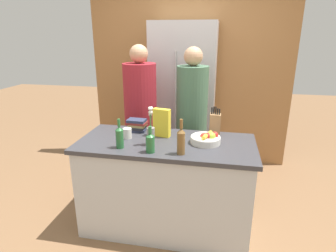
# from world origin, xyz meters

# --- Properties ---
(ground_plane) EXTENTS (14.00, 14.00, 0.00)m
(ground_plane) POSITION_xyz_m (0.00, 0.00, 0.00)
(ground_plane) COLOR brown
(kitchen_island) EXTENTS (1.61, 0.74, 0.89)m
(kitchen_island) POSITION_xyz_m (0.00, 0.00, 0.45)
(kitchen_island) COLOR silver
(kitchen_island) RESTS_ON ground_plane
(back_wall_wood) EXTENTS (2.81, 0.12, 2.60)m
(back_wall_wood) POSITION_xyz_m (0.00, 1.69, 1.30)
(back_wall_wood) COLOR #9E6B3D
(back_wall_wood) RESTS_ON ground_plane
(refrigerator) EXTENTS (0.82, 0.62, 1.98)m
(refrigerator) POSITION_xyz_m (-0.03, 1.33, 0.99)
(refrigerator) COLOR #B7B7BC
(refrigerator) RESTS_ON ground_plane
(fruit_bowl) EXTENTS (0.27, 0.27, 0.10)m
(fruit_bowl) POSITION_xyz_m (0.36, 0.04, 0.94)
(fruit_bowl) COLOR silver
(fruit_bowl) RESTS_ON kitchen_island
(knife_block) EXTENTS (0.10, 0.09, 0.28)m
(knife_block) POSITION_xyz_m (0.43, 0.29, 1.00)
(knife_block) COLOR #A87A4C
(knife_block) RESTS_ON kitchen_island
(flower_vase) EXTENTS (0.07, 0.07, 0.35)m
(flower_vase) POSITION_xyz_m (-0.12, -0.10, 1.02)
(flower_vase) COLOR gray
(flower_vase) RESTS_ON kitchen_island
(cereal_box) EXTENTS (0.17, 0.09, 0.27)m
(cereal_box) POSITION_xyz_m (-0.07, 0.13, 1.03)
(cereal_box) COLOR yellow
(cereal_box) RESTS_ON kitchen_island
(coffee_mug) EXTENTS (0.12, 0.08, 0.10)m
(coffee_mug) POSITION_xyz_m (-0.38, 0.02, 0.94)
(coffee_mug) COLOR silver
(coffee_mug) RESTS_ON kitchen_island
(book_stack) EXTENTS (0.20, 0.16, 0.12)m
(book_stack) POSITION_xyz_m (-0.35, 0.23, 0.96)
(book_stack) COLOR #2D334C
(book_stack) RESTS_ON kitchen_island
(bottle_oil) EXTENTS (0.07, 0.07, 0.26)m
(bottle_oil) POSITION_xyz_m (-0.36, -0.22, 1.00)
(bottle_oil) COLOR #286633
(bottle_oil) RESTS_ON kitchen_island
(bottle_vinegar) EXTENTS (0.07, 0.07, 0.30)m
(bottle_vinegar) POSITION_xyz_m (0.17, -0.25, 1.01)
(bottle_vinegar) COLOR brown
(bottle_vinegar) RESTS_ON kitchen_island
(bottle_wine) EXTENTS (0.07, 0.07, 0.23)m
(bottle_wine) POSITION_xyz_m (-0.08, -0.26, 0.98)
(bottle_wine) COLOR #286633
(bottle_wine) RESTS_ON kitchen_island
(person_at_sink) EXTENTS (0.37, 0.37, 1.73)m
(person_at_sink) POSITION_xyz_m (-0.43, 0.65, 0.97)
(person_at_sink) COLOR #383842
(person_at_sink) RESTS_ON ground_plane
(person_in_blue) EXTENTS (0.34, 0.34, 1.71)m
(person_in_blue) POSITION_xyz_m (0.16, 0.64, 0.96)
(person_in_blue) COLOR #383842
(person_in_blue) RESTS_ON ground_plane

